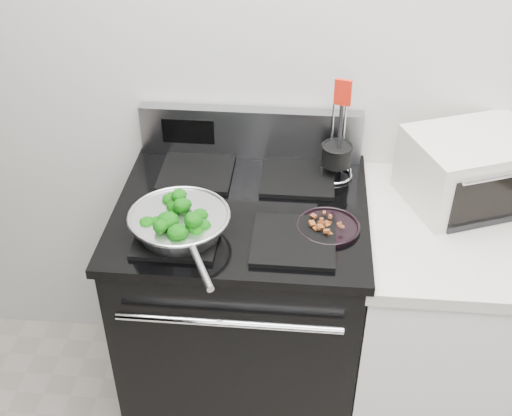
# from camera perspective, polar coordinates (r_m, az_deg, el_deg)

# --- Properties ---
(back_wall) EXTENTS (4.00, 0.02, 2.70)m
(back_wall) POSITION_cam_1_polar(r_m,az_deg,el_deg) (2.11, 7.97, 14.11)
(back_wall) COLOR beige
(back_wall) RESTS_ON ground
(gas_range) EXTENTS (0.79, 0.69, 1.13)m
(gas_range) POSITION_cam_1_polar(r_m,az_deg,el_deg) (2.31, -1.13, -9.09)
(gas_range) COLOR black
(gas_range) RESTS_ON floor
(counter) EXTENTS (0.62, 0.68, 0.92)m
(counter) POSITION_cam_1_polar(r_m,az_deg,el_deg) (2.37, 15.84, -10.31)
(counter) COLOR white
(counter) RESTS_ON floor
(skillet) EXTENTS (0.30, 0.45, 0.06)m
(skillet) POSITION_cam_1_polar(r_m,az_deg,el_deg) (1.87, -6.78, -1.29)
(skillet) COLOR silver
(skillet) RESTS_ON gas_range
(broccoli_pile) EXTENTS (0.23, 0.23, 0.08)m
(broccoli_pile) POSITION_cam_1_polar(r_m,az_deg,el_deg) (1.86, -6.84, -0.81)
(broccoli_pile) COLOR #043204
(broccoli_pile) RESTS_ON skillet
(bacon_plate) EXTENTS (0.19, 0.19, 0.04)m
(bacon_plate) POSITION_cam_1_polar(r_m,az_deg,el_deg) (1.92, 6.44, -1.42)
(bacon_plate) COLOR black
(bacon_plate) RESTS_ON gas_range
(utensil_holder) EXTENTS (0.12, 0.12, 0.36)m
(utensil_holder) POSITION_cam_1_polar(r_m,az_deg,el_deg) (2.13, 7.14, 4.27)
(utensil_holder) COLOR silver
(utensil_holder) RESTS_ON gas_range
(toaster_oven) EXTENTS (0.48, 0.42, 0.23)m
(toaster_oven) POSITION_cam_1_polar(r_m,az_deg,el_deg) (2.14, 18.66, 3.28)
(toaster_oven) COLOR silver
(toaster_oven) RESTS_ON counter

